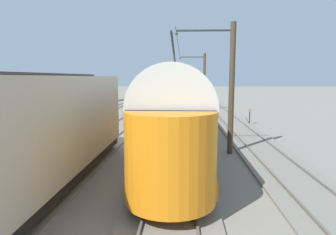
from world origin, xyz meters
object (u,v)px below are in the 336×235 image
object	(u,v)px
flatcar_far_siding	(26,128)
catenary_pole_mid_near	(230,86)
switch_stand	(249,116)
catenary_pole_foreground	(203,81)
boxcar_adjacent	(39,128)
vintage_streetcar	(177,108)

from	to	relation	value
flatcar_far_siding	catenary_pole_mid_near	bearing A→B (deg)	169.30
flatcar_far_siding	switch_stand	bearing A→B (deg)	-153.67
catenary_pole_foreground	switch_stand	world-z (taller)	catenary_pole_foreground
catenary_pole_mid_near	switch_stand	distance (m)	10.54
boxcar_adjacent	switch_stand	distance (m)	18.22
flatcar_far_siding	catenary_pole_foreground	size ratio (longest dim) A/B	1.83
vintage_streetcar	switch_stand	world-z (taller)	vintage_streetcar
catenary_pole_mid_near	switch_stand	bearing A→B (deg)	-108.39
switch_stand	boxcar_adjacent	bearing A→B (deg)	54.90
flatcar_far_siding	catenary_pole_foreground	world-z (taller)	catenary_pole_foreground
flatcar_far_siding	catenary_pole_mid_near	size ratio (longest dim) A/B	1.83
catenary_pole_mid_near	catenary_pole_foreground	bearing A→B (deg)	-90.00
vintage_streetcar	boxcar_adjacent	bearing A→B (deg)	52.05
catenary_pole_foreground	catenary_pole_mid_near	xyz separation A→B (m)	(0.00, 19.03, 0.00)
catenary_pole_foreground	catenary_pole_mid_near	distance (m)	19.03
vintage_streetcar	boxcar_adjacent	size ratio (longest dim) A/B	1.50
boxcar_adjacent	catenary_pole_foreground	xyz separation A→B (m)	(-7.23, -24.23, 1.28)
boxcar_adjacent	catenary_pole_mid_near	size ratio (longest dim) A/B	1.80
vintage_streetcar	catenary_pole_mid_near	xyz separation A→B (m)	(-2.66, 0.66, 1.18)
boxcar_adjacent	switch_stand	xyz separation A→B (m)	(-10.44, -14.86, -1.46)
boxcar_adjacent	flatcar_far_siding	world-z (taller)	boxcar_adjacent
catenary_pole_foreground	switch_stand	distance (m)	10.28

